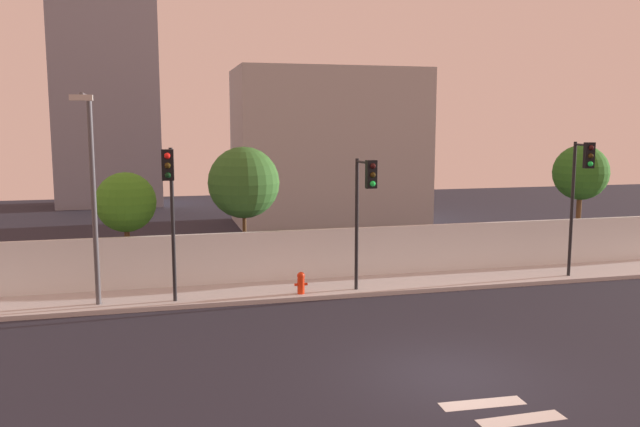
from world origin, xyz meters
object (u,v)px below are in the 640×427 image
street_lamp_curbside (92,182)px  fire_hydrant (301,282)px  traffic_light_left (365,196)px  traffic_light_right (170,192)px  roadside_tree_leftmost (126,203)px  roadside_tree_midleft (244,183)px  roadside_tree_midright (581,173)px  traffic_light_center (581,180)px

street_lamp_curbside → fire_hydrant: 7.32m
traffic_light_left → street_lamp_curbside: bearing=176.6°
traffic_light_right → street_lamp_curbside: size_ratio=0.76×
street_lamp_curbside → fire_hydrant: (6.43, 0.01, -3.48)m
fire_hydrant → roadside_tree_leftmost: size_ratio=0.18×
traffic_light_right → fire_hydrant: size_ratio=6.60×
street_lamp_curbside → roadside_tree_midleft: 6.05m
traffic_light_right → roadside_tree_midleft: 4.83m
street_lamp_curbside → roadside_tree_midright: bearing=9.8°
roadside_tree_midright → fire_hydrant: bearing=-165.5°
street_lamp_curbside → traffic_light_center: bearing=-1.4°
roadside_tree_leftmost → street_lamp_curbside: bearing=-103.4°
traffic_light_right → roadside_tree_midright: traffic_light_right is taller
roadside_tree_midleft → traffic_light_center: bearing=-18.0°
street_lamp_curbside → roadside_tree_midright: 19.60m
traffic_light_center → roadside_tree_leftmost: traffic_light_center is taller
traffic_light_right → fire_hydrant: traffic_light_right is taller
fire_hydrant → roadside_tree_midright: (12.87, 3.34, 3.15)m
traffic_light_left → fire_hydrant: size_ratio=6.04×
traffic_light_left → roadside_tree_midleft: 5.17m
traffic_light_left → roadside_tree_midright: roadside_tree_midright is taller
traffic_light_right → roadside_tree_leftmost: 4.31m
traffic_light_right → traffic_light_left: bearing=1.2°
traffic_light_right → roadside_tree_midleft: size_ratio=0.99×
roadside_tree_leftmost → roadside_tree_midleft: (4.22, -0.00, 0.62)m
traffic_light_right → fire_hydrant: 5.26m
street_lamp_curbside → traffic_light_right: bearing=-15.5°
traffic_light_right → roadside_tree_midleft: traffic_light_right is taller
fire_hydrant → roadside_tree_leftmost: roadside_tree_leftmost is taller
traffic_light_center → street_lamp_curbside: bearing=178.6°
traffic_light_center → roadside_tree_midleft: 12.17m
street_lamp_curbside → roadside_tree_leftmost: street_lamp_curbside is taller
traffic_light_left → traffic_light_right: 6.19m
fire_hydrant → roadside_tree_leftmost: (-5.64, 3.34, 2.44)m
roadside_tree_midleft → roadside_tree_midright: 14.29m
traffic_light_right → street_lamp_curbside: bearing=164.5°
traffic_light_right → roadside_tree_leftmost: traffic_light_right is taller
traffic_light_left → street_lamp_curbside: size_ratio=0.69×
traffic_light_left → roadside_tree_midright: 11.51m
traffic_light_center → traffic_light_right: (-14.31, -0.22, -0.04)m
traffic_light_center → street_lamp_curbside: (-16.59, 0.41, 0.28)m
traffic_light_left → fire_hydrant: bearing=166.0°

